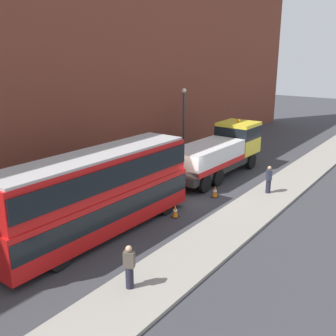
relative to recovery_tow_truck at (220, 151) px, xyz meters
The scene contains 10 objects.
ground_plane 6.00m from the recovery_tow_truck, behind, with size 120.00×120.00×0.00m, color #38383D.
near_kerb 7.63m from the recovery_tow_truck, 140.00° to the right, with size 60.00×2.80×0.15m, color gray.
building_facade 10.44m from the recovery_tow_truck, 133.27° to the left, with size 60.00×1.50×16.00m.
recovery_tow_truck is the anchor object (origin of this frame).
double_decker_bus 11.93m from the recovery_tow_truck, behind, with size 11.08×2.74×4.06m.
pedestrian_onlooker 15.33m from the recovery_tow_truck, 163.62° to the right, with size 0.41×0.47×1.71m.
pedestrian_bystander 4.94m from the recovery_tow_truck, 113.49° to the right, with size 0.47×0.46×1.71m.
traffic_cone_near_bus 8.40m from the recovery_tow_truck, 167.58° to the right, with size 0.36×0.36×0.72m.
traffic_cone_midway 4.84m from the recovery_tow_truck, 154.34° to the right, with size 0.36×0.36×0.72m.
street_lamp 4.39m from the recovery_tow_truck, 72.96° to the left, with size 0.36×0.36×5.83m.
Camera 1 is at (-18.66, -12.42, 8.57)m, focal length 42.76 mm.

